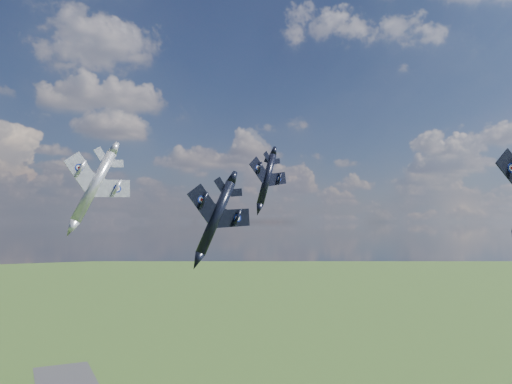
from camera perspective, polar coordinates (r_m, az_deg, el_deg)
name	(u,v)px	position (r m, az deg, el deg)	size (l,w,h in m)	color
jet_lead_navy	(216,217)	(74.93, -4.62, -2.92)	(11.53, 16.07, 3.33)	black
jet_high_navy	(267,179)	(96.55, 1.22, 1.47)	(10.29, 14.34, 2.97)	black
jet_left_silver	(94,186)	(79.08, -18.04, 0.60)	(11.59, 16.16, 3.34)	gray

